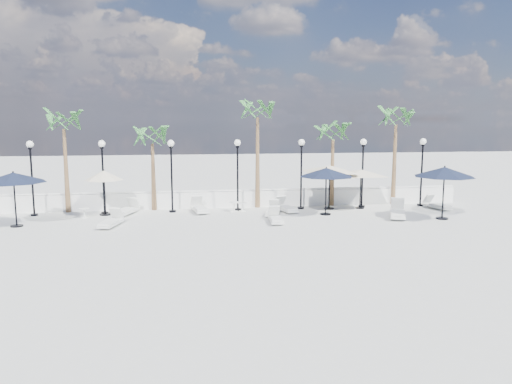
{
  "coord_description": "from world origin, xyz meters",
  "views": [
    {
      "loc": [
        -2.82,
        -19.99,
        4.92
      ],
      "look_at": [
        0.5,
        3.05,
        1.5
      ],
      "focal_mm": 35.0,
      "sensor_mm": 36.0,
      "label": 1
    }
  ],
  "objects": [
    {
      "name": "lamppost_2",
      "position": [
        -3.5,
        6.5,
        2.49
      ],
      "size": [
        0.36,
        0.36,
        3.84
      ],
      "color": "black",
      "rests_on": "ground"
    },
    {
      "name": "lounger_4",
      "position": [
        1.64,
        4.86,
        0.22
      ],
      "size": [
        1.07,
        1.87,
        0.67
      ],
      "rotation": [
        0.0,
        0.0,
        -0.3
      ],
      "color": "silver",
      "rests_on": "ground"
    },
    {
      "name": "side_table_2",
      "position": [
        -0.23,
        6.2,
        0.32
      ],
      "size": [
        0.54,
        0.54,
        0.53
      ],
      "color": "silver",
      "rests_on": "ground"
    },
    {
      "name": "lounger_5",
      "position": [
        2.49,
        5.75,
        0.23
      ],
      "size": [
        1.02,
        1.93,
        0.69
      ],
      "rotation": [
        0.0,
        0.0,
        0.25
      ],
      "color": "silver",
      "rests_on": "ground"
    },
    {
      "name": "palm_1",
      "position": [
        -4.5,
        7.3,
        3.75
      ],
      "size": [
        2.6,
        2.6,
        4.7
      ],
      "color": "brown",
      "rests_on": "ground"
    },
    {
      "name": "balustrade",
      "position": [
        0.0,
        7.5,
        0.47
      ],
      "size": [
        26.0,
        0.3,
        1.01
      ],
      "color": "silver",
      "rests_on": "ground"
    },
    {
      "name": "lounger_8",
      "position": [
        10.94,
        5.4,
        0.22
      ],
      "size": [
        0.98,
        1.85,
        0.66
      ],
      "rotation": [
        0.0,
        0.0,
        0.25
      ],
      "color": "silver",
      "rests_on": "ground"
    },
    {
      "name": "lounger_6",
      "position": [
        1.45,
        3.01,
        0.22
      ],
      "size": [
        0.67,
        1.77,
        0.65
      ],
      "rotation": [
        0.0,
        0.0,
        -0.06
      ],
      "color": "silver",
      "rests_on": "ground"
    },
    {
      "name": "lamppost_0",
      "position": [
        -10.5,
        6.5,
        2.49
      ],
      "size": [
        0.36,
        0.36,
        3.84
      ],
      "color": "black",
      "rests_on": "ground"
    },
    {
      "name": "lamppost_5",
      "position": [
        7.0,
        6.5,
        2.49
      ],
      "size": [
        0.36,
        0.36,
        3.84
      ],
      "color": "black",
      "rests_on": "ground"
    },
    {
      "name": "palm_4",
      "position": [
        9.2,
        7.3,
        4.73
      ],
      "size": [
        2.6,
        2.6,
        5.7
      ],
      "color": "brown",
      "rests_on": "ground"
    },
    {
      "name": "lamppost_3",
      "position": [
        0.0,
        6.5,
        2.49
      ],
      "size": [
        0.36,
        0.36,
        3.84
      ],
      "color": "black",
      "rests_on": "ground"
    },
    {
      "name": "lamppost_6",
      "position": [
        10.5,
        6.5,
        2.49
      ],
      "size": [
        0.36,
        0.36,
        3.84
      ],
      "color": "black",
      "rests_on": "ground"
    },
    {
      "name": "side_table_0",
      "position": [
        -7.85,
        5.55,
        0.29
      ],
      "size": [
        0.5,
        0.5,
        0.48
      ],
      "color": "silver",
      "rests_on": "ground"
    },
    {
      "name": "palm_3",
      "position": [
        5.5,
        7.3,
        3.95
      ],
      "size": [
        2.6,
        2.6,
        4.9
      ],
      "color": "brown",
      "rests_on": "ground"
    },
    {
      "name": "lounger_2",
      "position": [
        -6.24,
        3.24,
        0.23
      ],
      "size": [
        1.03,
        1.94,
        0.7
      ],
      "rotation": [
        0.0,
        0.0,
        -0.25
      ],
      "color": "silver",
      "rests_on": "ground"
    },
    {
      "name": "parasol_navy_right",
      "position": [
        9.78,
        2.71,
        2.33
      ],
      "size": [
        2.96,
        2.96,
        2.66
      ],
      "color": "black",
      "rests_on": "ground"
    },
    {
      "name": "palm_0",
      "position": [
        -9.0,
        7.3,
        4.53
      ],
      "size": [
        2.6,
        2.6,
        5.5
      ],
      "color": "brown",
      "rests_on": "ground"
    },
    {
      "name": "lamppost_4",
      "position": [
        3.5,
        6.5,
        2.49
      ],
      "size": [
        0.36,
        0.36,
        3.84
      ],
      "color": "black",
      "rests_on": "ground"
    },
    {
      "name": "lounger_7",
      "position": [
        7.73,
        3.33,
        0.27
      ],
      "size": [
        1.46,
        2.27,
        0.81
      ],
      "rotation": [
        0.0,
        0.0,
        -0.39
      ],
      "color": "silver",
      "rests_on": "ground"
    },
    {
      "name": "parasol_cream_small",
      "position": [
        -6.91,
        6.2,
        2.03
      ],
      "size": [
        1.93,
        1.93,
        2.37
      ],
      "color": "black",
      "rests_on": "ground"
    },
    {
      "name": "palm_2",
      "position": [
        1.2,
        7.3,
        5.12
      ],
      "size": [
        2.6,
        2.6,
        6.1
      ],
      "color": "brown",
      "rests_on": "ground"
    },
    {
      "name": "ground",
      "position": [
        0.0,
        0.0,
        0.0
      ],
      "size": [
        100.0,
        100.0,
        0.0
      ],
      "primitive_type": "plane",
      "color": "#AFB0AA",
      "rests_on": "ground"
    },
    {
      "name": "parasol_cream_sq_b",
      "position": [
        5.02,
        6.2,
        2.39
      ],
      "size": [
        5.17,
        5.17,
        2.59
      ],
      "color": "black",
      "rests_on": "ground"
    },
    {
      "name": "lounger_1",
      "position": [
        -5.83,
        6.22,
        0.24
      ],
      "size": [
        1.22,
        2.0,
        0.71
      ],
      "rotation": [
        0.0,
        0.0,
        -0.35
      ],
      "color": "silver",
      "rests_on": "ground"
    },
    {
      "name": "parasol_navy_mid",
      "position": [
        4.38,
        4.65,
        2.19
      ],
      "size": [
        2.79,
        2.79,
        2.5
      ],
      "color": "black",
      "rests_on": "ground"
    },
    {
      "name": "lamppost_1",
      "position": [
        -7.0,
        6.5,
        2.49
      ],
      "size": [
        0.36,
        0.36,
        3.84
      ],
      "color": "black",
      "rests_on": "ground"
    },
    {
      "name": "parasol_cream_sq_a",
      "position": [
        6.79,
        6.18,
        2.15
      ],
      "size": [
        4.74,
        4.74,
        2.33
      ],
      "color": "black",
      "rests_on": "ground"
    },
    {
      "name": "lounger_3",
      "position": [
        -2.08,
        6.22,
        0.24
      ],
      "size": [
        0.96,
        2.01,
        0.72
      ],
      "rotation": [
        0.0,
        0.0,
        0.18
      ],
      "color": "silver",
      "rests_on": "ground"
    },
    {
      "name": "side_table_1",
      "position": [
        0.22,
        6.2,
        0.28
      ],
      "size": [
        0.48,
        0.48,
        0.46
      ],
      "color": "silver",
      "rests_on": "ground"
    },
    {
      "name": "parasol_navy_left",
      "position": [
        -10.54,
        3.87,
        2.27
      ],
      "size": [
        2.91,
        2.91,
        2.57
      ],
      "color": "black",
      "rests_on": "ground"
    }
  ]
}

